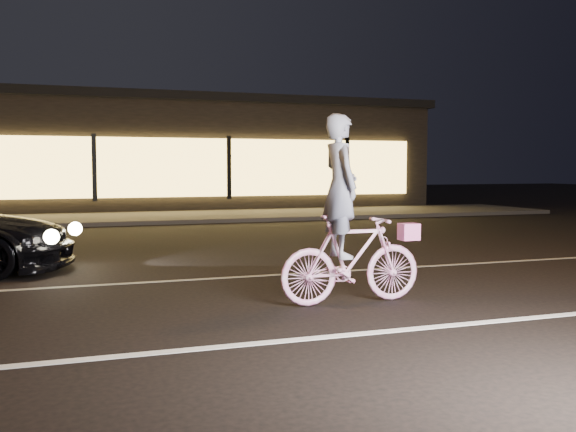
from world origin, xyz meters
name	(u,v)px	position (x,y,z in m)	size (l,w,h in m)	color
ground	(153,314)	(0.00, 0.00, 0.00)	(90.00, 90.00, 0.00)	black
lane_stripe_near	(175,351)	(0.00, -1.50, 0.00)	(60.00, 0.12, 0.01)	silver
lane_stripe_far	(135,283)	(0.00, 2.00, 0.00)	(60.00, 0.10, 0.01)	gray
sidewalk	(98,219)	(0.00, 13.00, 0.06)	(30.00, 4.00, 0.12)	#383533
storefront	(90,153)	(0.00, 18.97, 2.15)	(25.40, 8.42, 4.20)	black
cyclist	(349,237)	(2.25, -0.19, 0.79)	(1.76, 0.61, 2.22)	#F552B5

